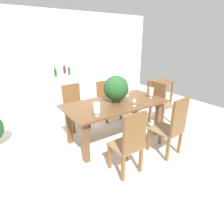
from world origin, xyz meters
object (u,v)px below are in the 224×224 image
(chair_near_left, at_px, (130,142))
(crystal_vase_center_near, at_px, (97,108))
(wine_bottle_clear, at_px, (46,72))
(chair_near_right, at_px, (172,126))
(dining_table, at_px, (115,109))
(chair_foot_end, at_px, (160,101))
(flower_centerpiece, at_px, (116,88))
(wine_bottle_green, at_px, (69,71))
(chair_far_right, at_px, (107,98))
(side_table, at_px, (160,88))
(wine_bottle_dark, at_px, (64,70))
(chair_far_left, at_px, (74,104))
(wine_bottle_amber, at_px, (55,72))
(kitchen_counter, at_px, (57,92))
(crystal_vase_left, at_px, (151,92))
(crystal_vase_right, at_px, (127,91))
(wine_glass, at_px, (134,100))

(chair_near_left, distance_m, crystal_vase_center_near, 0.72)
(chair_near_left, height_order, wine_bottle_clear, wine_bottle_clear)
(wine_bottle_clear, bearing_deg, crystal_vase_center_near, -89.90)
(chair_near_left, xyz_separation_m, chair_near_right, (0.87, -0.02, 0.01))
(dining_table, xyz_separation_m, chair_foot_end, (1.23, 0.00, -0.08))
(flower_centerpiece, bearing_deg, wine_bottle_green, 91.34)
(chair_far_right, xyz_separation_m, chair_near_right, (0.01, -1.94, 0.04))
(wine_bottle_clear, bearing_deg, side_table, -31.03)
(wine_bottle_dark, distance_m, side_table, 2.78)
(chair_far_left, height_order, chair_near_right, chair_near_right)
(chair_near_right, relative_size, wine_bottle_amber, 3.62)
(crystal_vase_center_near, relative_size, kitchen_counter, 0.14)
(crystal_vase_left, distance_m, side_table, 1.63)
(chair_near_right, relative_size, kitchen_counter, 0.71)
(chair_near_right, bearing_deg, side_table, -138.66)
(dining_table, height_order, side_table, side_table)
(wine_bottle_amber, bearing_deg, chair_foot_end, -53.10)
(crystal_vase_center_near, distance_m, side_table, 2.90)
(chair_near_left, relative_size, flower_centerpiece, 2.02)
(flower_centerpiece, bearing_deg, crystal_vase_right, 22.43)
(chair_far_left, distance_m, side_table, 2.52)
(crystal_vase_center_near, bearing_deg, wine_bottle_dark, 78.93)
(chair_far_right, height_order, wine_bottle_green, wine_bottle_green)
(chair_far_right, xyz_separation_m, wine_bottle_dark, (-0.46, 1.53, 0.52))
(kitchen_counter, xyz_separation_m, wine_bottle_green, (0.37, -0.13, 0.56))
(kitchen_counter, distance_m, wine_bottle_clear, 0.61)
(crystal_vase_left, xyz_separation_m, wine_bottle_dark, (-0.79, 2.66, 0.16))
(dining_table, distance_m, crystal_vase_center_near, 0.73)
(chair_near_right, xyz_separation_m, flower_centerpiece, (-0.40, 1.02, 0.45))
(chair_near_right, relative_size, side_table, 1.35)
(wine_glass, distance_m, side_table, 2.21)
(wine_glass, distance_m, wine_bottle_amber, 2.58)
(crystal_vase_left, bearing_deg, chair_far_right, 106.18)
(crystal_vase_right, xyz_separation_m, wine_bottle_dark, (-0.47, 2.29, 0.16))
(chair_near_left, relative_size, wine_bottle_green, 3.86)
(side_table, bearing_deg, dining_table, -160.19)
(dining_table, relative_size, crystal_vase_center_near, 9.12)
(wine_bottle_dark, height_order, side_table, wine_bottle_dark)
(chair_near_right, relative_size, crystal_vase_right, 5.41)
(chair_foot_end, relative_size, wine_bottle_amber, 3.45)
(crystal_vase_right, bearing_deg, wine_bottle_amber, 113.06)
(wine_glass, bearing_deg, wine_bottle_clear, 105.88)
(kitchen_counter, bearing_deg, wine_bottle_clear, 178.53)
(crystal_vase_left, height_order, side_table, crystal_vase_left)
(kitchen_counter, bearing_deg, wine_bottle_dark, 22.89)
(dining_table, relative_size, flower_centerpiece, 3.88)
(side_table, bearing_deg, chair_near_left, -145.74)
(chair_far_left, relative_size, side_table, 1.24)
(wine_bottle_amber, height_order, side_table, wine_bottle_amber)
(chair_foot_end, xyz_separation_m, chair_near_right, (-0.79, -0.98, 0.01))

